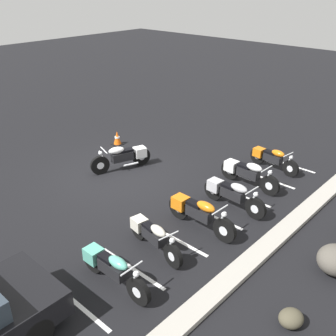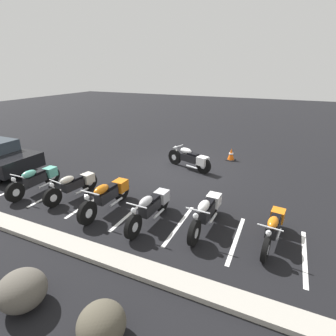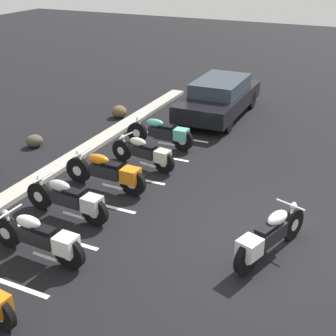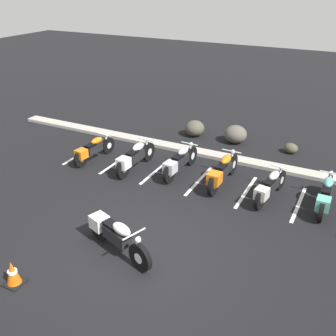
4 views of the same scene
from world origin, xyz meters
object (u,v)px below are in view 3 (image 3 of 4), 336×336
object	(u,v)px
motorcycle_white_featured	(268,236)
parked_bike_3	(108,172)
parked_bike_2	(70,200)
landscape_rock_2	(34,141)
car_black	(219,97)
parked_bike_1	(41,238)
parked_bike_5	(163,133)
parked_bike_4	(145,153)
landscape_rock_0	(119,112)

from	to	relation	value
motorcycle_white_featured	parked_bike_3	world-z (taller)	parked_bike_3
parked_bike_2	landscape_rock_2	size ratio (longest dim) A/B	4.30
parked_bike_2	car_black	bearing A→B (deg)	-91.55
parked_bike_1	parked_bike_2	world-z (taller)	parked_bike_1
motorcycle_white_featured	car_black	xyz separation A→B (m)	(7.48, 3.62, 0.22)
motorcycle_white_featured	parked_bike_5	distance (m)	5.82
parked_bike_4	landscape_rock_2	world-z (taller)	parked_bike_4
landscape_rock_0	parked_bike_4	bearing A→B (deg)	-140.04
parked_bike_1	parked_bike_2	size ratio (longest dim) A/B	1.01
parked_bike_5	car_black	xyz separation A→B (m)	(3.40, -0.53, 0.24)
parked_bike_1	parked_bike_4	size ratio (longest dim) A/B	1.08
car_black	landscape_rock_0	distance (m)	3.50
parked_bike_2	parked_bike_5	xyz separation A→B (m)	(4.47, -0.08, -0.01)
parked_bike_4	landscape_rock_0	xyz separation A→B (m)	(3.25, 2.73, -0.22)
parked_bike_3	parked_bike_5	xyz separation A→B (m)	(2.99, -0.02, -0.03)
motorcycle_white_featured	parked_bike_2	world-z (taller)	motorcycle_white_featured
parked_bike_3	parked_bike_4	world-z (taller)	parked_bike_3
motorcycle_white_featured	parked_bike_1	xyz separation A→B (m)	(-1.84, 3.84, -0.01)
parked_bike_5	landscape_rock_2	distance (m)	3.81
parked_bike_2	parked_bike_3	bearing A→B (deg)	-89.52
car_black	landscape_rock_2	distance (m)	6.41
parked_bike_3	parked_bike_4	bearing A→B (deg)	-96.38
parked_bike_5	landscape_rock_0	distance (m)	3.10
car_black	parked_bike_1	bearing A→B (deg)	-1.79
landscape_rock_0	parked_bike_5	bearing A→B (deg)	-125.00
parked_bike_3	parked_bike_5	distance (m)	2.99
parked_bike_5	parked_bike_3	bearing A→B (deg)	89.30
landscape_rock_2	motorcycle_white_featured	bearing A→B (deg)	-108.12
parked_bike_1	landscape_rock_2	size ratio (longest dim) A/B	4.34
parked_bike_3	landscape_rock_2	xyz separation A→B (m)	(1.40, 3.44, -0.29)
parked_bike_5	parked_bike_2	bearing A→B (deg)	88.61
parked_bike_1	landscape_rock_0	xyz separation A→B (m)	(7.69, 2.84, -0.25)
parked_bike_2	landscape_rock_0	xyz separation A→B (m)	(6.24, 2.45, -0.24)
parked_bike_4	landscape_rock_2	size ratio (longest dim) A/B	4.02
parked_bike_4	car_black	size ratio (longest dim) A/B	0.47
parked_bike_1	parked_bike_4	world-z (taller)	parked_bike_1
motorcycle_white_featured	parked_bike_5	bearing A→B (deg)	64.61
car_black	landscape_rock_0	world-z (taller)	car_black
motorcycle_white_featured	landscape_rock_0	xyz separation A→B (m)	(5.85, 6.68, -0.26)
parked_bike_5	motorcycle_white_featured	bearing A→B (deg)	135.14
parked_bike_4	motorcycle_white_featured	bearing A→B (deg)	156.04
parked_bike_4	parked_bike_5	bearing A→B (deg)	-73.17
parked_bike_4	car_black	distance (m)	4.90
parked_bike_1	parked_bike_3	world-z (taller)	parked_bike_3
landscape_rock_2	parked_bike_3	bearing A→B (deg)	-112.14
parked_bike_2	landscape_rock_2	bearing A→B (deg)	-37.53
motorcycle_white_featured	car_black	size ratio (longest dim) A/B	0.49
motorcycle_white_featured	parked_bike_5	world-z (taller)	motorcycle_white_featured
landscape_rock_0	parked_bike_3	bearing A→B (deg)	-152.17
parked_bike_1	car_black	distance (m)	9.33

